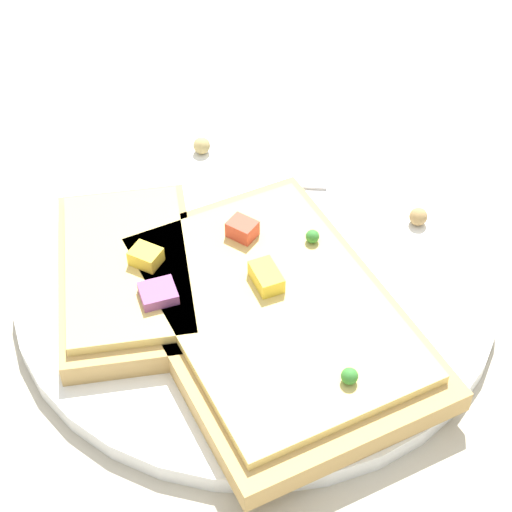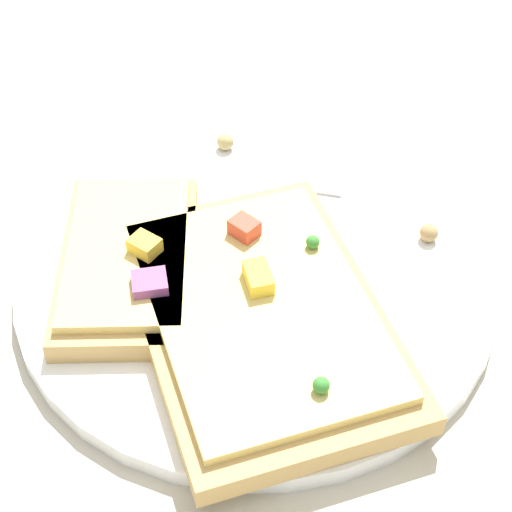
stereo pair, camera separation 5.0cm
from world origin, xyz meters
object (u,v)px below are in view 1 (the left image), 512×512
object	(u,v)px
fork	(221,235)
pizza_slice_main	(273,314)
pizza_slice_corner	(128,273)
plate	(256,275)
knife	(313,200)

from	to	relation	value
fork	pizza_slice_main	bearing A→B (deg)	26.82
pizza_slice_main	pizza_slice_corner	world-z (taller)	same
plate	pizza_slice_corner	bearing A→B (deg)	142.51
fork	knife	size ratio (longest dim) A/B	0.98
fork	knife	distance (m)	0.07
plate	fork	xyz separation A→B (m)	(0.00, 0.03, 0.01)
fork	knife	world-z (taller)	knife
knife	pizza_slice_corner	xyz separation A→B (m)	(-0.13, 0.03, 0.01)
pizza_slice_main	pizza_slice_corner	distance (m)	0.09
knife	fork	bearing A→B (deg)	-56.47
fork	pizza_slice_main	size ratio (longest dim) A/B	0.77
plate	pizza_slice_corner	distance (m)	0.08
pizza_slice_corner	fork	bearing A→B (deg)	117.37
knife	pizza_slice_main	distance (m)	0.11
knife	pizza_slice_corner	size ratio (longest dim) A/B	1.13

